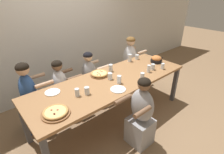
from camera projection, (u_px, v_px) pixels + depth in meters
ground_plane at (112, 117)px, 3.19m from camera, size 18.00×18.00×0.00m
restaurant_back_panel at (62, 17)px, 3.46m from camera, size 10.00×0.06×3.20m
dining_table at (112, 83)px, 2.86m from camera, size 2.76×0.93×0.78m
pizza_board_main at (99, 74)px, 2.96m from camera, size 0.31×0.31×0.05m
pizza_board_second at (56, 112)px, 2.05m from camera, size 0.34×0.34×0.05m
skillet_bowl at (156, 59)px, 3.46m from camera, size 0.32×0.22×0.14m
empty_plate_a at (118, 89)px, 2.55m from camera, size 0.23×0.23×0.02m
empty_plate_b at (53, 92)px, 2.48m from camera, size 0.22×0.22×0.02m
cocktail_glass_blue at (137, 57)px, 3.61m from camera, size 0.08×0.08×0.12m
drinking_glass_a at (130, 58)px, 3.50m from camera, size 0.08×0.08×0.15m
drinking_glass_b at (163, 66)px, 3.18m from camera, size 0.06×0.06×0.11m
drinking_glass_c at (110, 77)px, 2.82m from camera, size 0.08×0.08×0.11m
drinking_glass_d at (87, 91)px, 2.42m from camera, size 0.07×0.07×0.11m
drinking_glass_e at (119, 80)px, 2.70m from camera, size 0.07×0.07×0.13m
drinking_glass_f at (153, 67)px, 3.15m from camera, size 0.07×0.07×0.11m
drinking_glass_g at (111, 68)px, 3.09m from camera, size 0.07×0.07×0.13m
drinking_glass_h at (149, 69)px, 3.06m from camera, size 0.06×0.06×0.13m
drinking_glass_i at (77, 93)px, 2.38m from camera, size 0.06×0.06×0.11m
drinking_glass_j at (142, 76)px, 2.84m from camera, size 0.07×0.07×0.11m
diner_near_center at (141, 116)px, 2.47m from camera, size 0.51×0.40×1.10m
diner_far_left at (31, 100)px, 2.75m from camera, size 0.51×0.40×1.17m
diner_far_right at (130, 63)px, 4.07m from camera, size 0.51×0.40×1.17m
diner_far_center at (90, 81)px, 3.43m from camera, size 0.51×0.40×1.07m
diner_far_midleft at (61, 91)px, 3.08m from camera, size 0.51×0.40×1.07m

